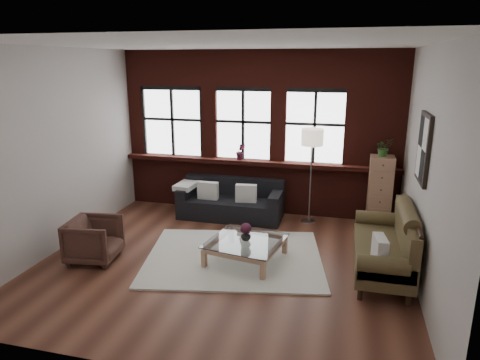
% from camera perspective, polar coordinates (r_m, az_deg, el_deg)
% --- Properties ---
extents(floor, '(5.50, 5.50, 0.00)m').
position_cam_1_polar(floor, '(6.70, -2.13, -10.81)').
color(floor, '#50291D').
rests_on(floor, ground).
extents(ceiling, '(5.50, 5.50, 0.00)m').
position_cam_1_polar(ceiling, '(6.02, -2.44, 17.68)').
color(ceiling, white).
rests_on(ceiling, ground).
extents(wall_back, '(5.50, 0.00, 5.50)m').
position_cam_1_polar(wall_back, '(8.55, 2.49, 6.26)').
color(wall_back, '#BCB6AF').
rests_on(wall_back, ground).
extents(wall_front, '(5.50, 0.00, 5.50)m').
position_cam_1_polar(wall_front, '(3.93, -12.67, -5.28)').
color(wall_front, '#BCB6AF').
rests_on(wall_front, ground).
extents(wall_left, '(0.00, 5.00, 5.00)m').
position_cam_1_polar(wall_left, '(7.42, -23.16, 3.60)').
color(wall_left, '#BCB6AF').
rests_on(wall_left, ground).
extents(wall_right, '(0.00, 5.00, 5.00)m').
position_cam_1_polar(wall_right, '(6.01, 23.75, 1.00)').
color(wall_right, '#BCB6AF').
rests_on(wall_right, ground).
extents(brick_backwall, '(5.50, 0.12, 3.20)m').
position_cam_1_polar(brick_backwall, '(8.49, 2.41, 6.20)').
color(brick_backwall, '#4C1811').
rests_on(brick_backwall, floor).
extents(sill_ledge, '(5.50, 0.30, 0.08)m').
position_cam_1_polar(sill_ledge, '(8.51, 2.24, 2.38)').
color(sill_ledge, '#4C1811').
rests_on(sill_ledge, brick_backwall).
extents(window_left, '(1.38, 0.10, 1.50)m').
position_cam_1_polar(window_left, '(9.01, -8.93, 7.53)').
color(window_left, black).
rests_on(window_left, brick_backwall).
extents(window_mid, '(1.38, 0.10, 1.50)m').
position_cam_1_polar(window_mid, '(8.54, 0.45, 7.28)').
color(window_mid, black).
rests_on(window_mid, brick_backwall).
extents(window_right, '(1.38, 0.10, 1.50)m').
position_cam_1_polar(window_right, '(8.32, 9.92, 6.84)').
color(window_right, black).
rests_on(window_right, brick_backwall).
extents(wall_poster, '(0.05, 0.74, 0.94)m').
position_cam_1_polar(wall_poster, '(6.25, 23.31, 3.90)').
color(wall_poster, black).
rests_on(wall_poster, wall_right).
extents(shag_rug, '(3.05, 2.59, 0.03)m').
position_cam_1_polar(shag_rug, '(6.80, -0.81, -10.26)').
color(shag_rug, beige).
rests_on(shag_rug, floor).
extents(dark_sofa, '(2.00, 0.81, 0.73)m').
position_cam_1_polar(dark_sofa, '(8.37, -1.25, -2.66)').
color(dark_sofa, black).
rests_on(dark_sofa, floor).
extents(pillow_a, '(0.40, 0.15, 0.34)m').
position_cam_1_polar(pillow_a, '(8.34, -4.29, -1.40)').
color(pillow_a, silver).
rests_on(pillow_a, dark_sofa).
extents(pillow_b, '(0.41, 0.18, 0.34)m').
position_cam_1_polar(pillow_b, '(8.14, 0.82, -1.79)').
color(pillow_b, silver).
rests_on(pillow_b, dark_sofa).
extents(vintage_settee, '(0.85, 1.92, 1.02)m').
position_cam_1_polar(vintage_settee, '(6.49, 18.47, -7.59)').
color(vintage_settee, '#4E4024').
rests_on(vintage_settee, floor).
extents(pillow_settee, '(0.20, 0.40, 0.34)m').
position_cam_1_polar(pillow_settee, '(5.91, 18.14, -8.78)').
color(pillow_settee, silver).
rests_on(pillow_settee, vintage_settee).
extents(armchair, '(0.82, 0.81, 0.67)m').
position_cam_1_polar(armchair, '(6.99, -18.87, -7.54)').
color(armchair, '#402720').
rests_on(armchair, floor).
extents(coffee_table, '(1.23, 1.23, 0.36)m').
position_cam_1_polar(coffee_table, '(6.65, 0.78, -9.44)').
color(coffee_table, '#A87A5B').
rests_on(coffee_table, shag_rug).
extents(vase, '(0.17, 0.17, 0.16)m').
position_cam_1_polar(vase, '(6.54, 0.79, -7.40)').
color(vase, '#B2B2B2').
rests_on(vase, coffee_table).
extents(flowers, '(0.17, 0.17, 0.17)m').
position_cam_1_polar(flowers, '(6.50, 0.80, -6.47)').
color(flowers, '#48182C').
rests_on(flowers, vase).
extents(drawer_chest, '(0.41, 0.41, 1.35)m').
position_cam_1_polar(drawer_chest, '(8.18, 18.12, -1.60)').
color(drawer_chest, '#A87A5B').
rests_on(drawer_chest, floor).
extents(potted_plant_top, '(0.37, 0.35, 0.33)m').
position_cam_1_polar(potted_plant_top, '(7.99, 18.62, 4.15)').
color(potted_plant_top, '#2D5923').
rests_on(potted_plant_top, drawer_chest).
extents(floor_lamp, '(0.40, 0.40, 1.94)m').
position_cam_1_polar(floor_lamp, '(8.09, 9.42, 0.97)').
color(floor_lamp, '#A5A5A8').
rests_on(floor_lamp, floor).
extents(sill_plant, '(0.23, 0.20, 0.34)m').
position_cam_1_polar(sill_plant, '(8.51, 0.08, 3.84)').
color(sill_plant, '#48182C').
rests_on(sill_plant, sill_ledge).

